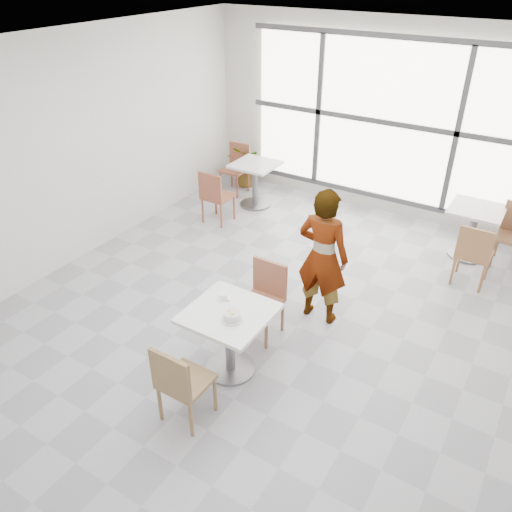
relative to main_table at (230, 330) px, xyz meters
The scene contains 17 objects.
floor 1.12m from the main_table, 96.48° to the left, with size 7.00×7.00×0.00m, color #9E9EA5.
ceiling 2.67m from the main_table, 96.48° to the left, with size 7.00×7.00×0.00m, color white.
wall_back 4.59m from the main_table, 91.42° to the left, with size 6.00×6.00×0.00m, color silver.
wall_left 3.40m from the main_table, 162.53° to the left, with size 7.00×7.00×0.00m, color silver.
window 4.52m from the main_table, 91.44° to the left, with size 4.60×0.07×2.52m.
main_table is the anchor object (origin of this frame).
chair_near 0.79m from the main_table, 89.54° to the right, with size 0.42×0.42×0.87m.
chair_far 0.74m from the main_table, 92.70° to the left, with size 0.42×0.42×0.87m.
oatmeal_bowl 0.30m from the main_table, 41.76° to the right, with size 0.21×0.21×0.09m.
coffee_cup 0.34m from the main_table, 140.37° to the left, with size 0.16×0.13×0.07m.
person 1.39m from the main_table, 73.81° to the left, with size 0.60×0.39×1.65m, color black.
bg_table_left 4.00m from the main_table, 118.27° to the left, with size 0.70×0.70×0.75m.
bg_table_right 4.01m from the main_table, 66.95° to the left, with size 0.70×0.70×0.75m.
bg_chair_left_near 3.35m from the main_table, 128.37° to the left, with size 0.42×0.42×0.87m.
bg_chair_left_far 4.59m from the main_table, 122.85° to the left, with size 0.42×0.42×0.87m.
bg_chair_right_near 3.40m from the main_table, 59.25° to the left, with size 0.42×0.42×0.87m.
plant_left 4.85m from the main_table, 120.52° to the left, with size 0.69×0.59×0.76m, color #52763E.
Camera 1 is at (2.41, -4.18, 3.76)m, focal length 35.56 mm.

